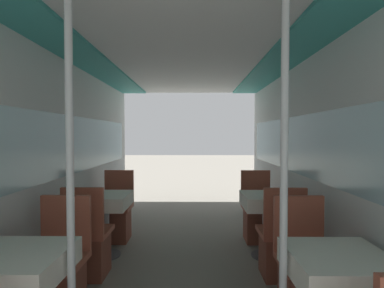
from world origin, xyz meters
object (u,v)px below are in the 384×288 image
Objects in this scene: dining_table_left_1 at (104,205)px; chair_right_far_0 at (305,282)px; chair_right_near_1 at (280,248)px; chair_left_near_1 at (89,248)px; dining_table_left_0 at (17,274)px; support_pole_left_0 at (70,188)px; chair_right_far_1 at (258,219)px; support_pole_right_0 at (284,188)px; chair_left_far_0 at (58,281)px; dining_table_right_0 at (339,275)px; chair_left_far_1 at (116,218)px; dining_table_right_1 at (267,205)px.

chair_right_far_0 reaches higher than dining_table_left_1.
chair_right_near_1 is at bearing -15.44° from dining_table_left_1.
chair_right_near_1 is at bearing 0.00° from chair_left_near_1.
dining_table_left_0 is 2.31m from chair_right_near_1.
dining_table_left_0 is at bearing 180.00° from support_pole_left_0.
support_pole_left_0 reaches higher than chair_right_far_1.
support_pole_left_0 is 2.40× the size of chair_right_far_1.
support_pole_right_0 reaches higher than chair_right_far_0.
chair_left_far_0 is 0.42× the size of support_pole_right_0.
support_pole_left_0 reaches higher than chair_right_far_0.
dining_table_right_0 is 0.79× the size of chair_right_near_1.
chair_right_far_0 is at bearing 137.75° from chair_left_far_1.
support_pole_right_0 is 1.87m from dining_table_right_1.
chair_right_far_1 is (1.60, 2.29, -0.83)m from support_pole_left_0.
chair_right_far_0 is (1.94, -1.22, -0.31)m from dining_table_left_1.
dining_table_left_0 is 1.00× the size of dining_table_right_0.
support_pole_left_0 is (0.33, -0.53, 0.83)m from chair_left_far_0.
support_pole_left_0 is at bearing 55.03° from chair_right_far_1.
dining_table_right_0 is 0.79× the size of chair_right_far_0.
dining_table_left_0 is 2.32m from chair_left_far_1.
support_pole_left_0 is 1.52m from chair_left_near_1.
dining_table_left_0 and dining_table_left_1 have the same top height.
dining_table_left_0 is at bearing 180.00° from dining_table_right_0.
dining_table_left_1 is at bearing -32.31° from chair_right_far_0.
chair_left_near_1 is at bearing -90.00° from dining_table_left_1.
dining_table_right_0 is (1.94, -0.53, 0.31)m from chair_left_far_0.
chair_left_far_0 and chair_right_far_1 have the same top height.
chair_left_far_0 is 1.00× the size of chair_left_far_1.
dining_table_right_1 is at bearing 0.00° from dining_table_left_1.
chair_right_far_0 reaches higher than dining_table_left_0.
support_pole_right_0 is at bearing -47.64° from dining_table_left_1.
dining_table_left_0 is 0.79× the size of chair_left_far_0.
chair_left_far_1 is 3.02m from dining_table_right_0.
dining_table_left_0 is 0.79× the size of chair_left_far_1.
chair_left_near_1 is (0.00, 1.22, -0.31)m from dining_table_left_0.
chair_left_far_1 is at bearing 130.17° from dining_table_right_0.
dining_table_left_0 is 0.33× the size of support_pole_right_0.
chair_left_far_1 and chair_right_far_0 have the same top height.
dining_table_left_0 is 1.00× the size of dining_table_left_1.
support_pole_right_0 is (1.60, -1.22, 0.83)m from chair_left_near_1.
dining_table_left_1 is (0.00, 1.76, 0.00)m from dining_table_left_0.
dining_table_right_0 is at bearing -32.31° from chair_left_near_1.
chair_right_near_1 reaches higher than dining_table_left_1.
chair_left_far_0 is 1.00× the size of chair_right_far_1.
chair_left_far_0 is at bearing -90.00° from chair_left_near_1.
chair_left_far_0 is 1.00× the size of chair_right_far_0.
chair_right_near_1 is (1.94, -1.07, 0.00)m from chair_left_far_1.
chair_left_near_1 and chair_right_far_0 have the same top height.
dining_table_left_0 is 1.94m from dining_table_right_0.
chair_right_near_1 is at bearing -90.00° from chair_right_far_0.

